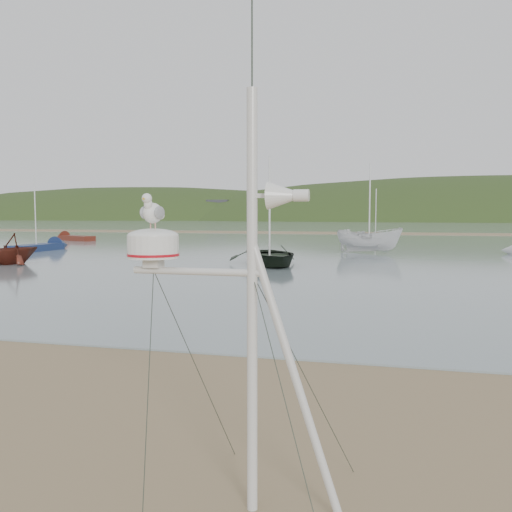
% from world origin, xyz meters
% --- Properties ---
extents(ground, '(560.00, 560.00, 0.00)m').
position_xyz_m(ground, '(0.00, 0.00, 0.00)').
color(ground, olive).
rests_on(ground, ground).
extents(water, '(560.00, 256.00, 0.04)m').
position_xyz_m(water, '(0.00, 132.00, 0.02)').
color(water, slate).
rests_on(water, ground).
extents(sandbar, '(560.00, 7.00, 0.07)m').
position_xyz_m(sandbar, '(0.00, 70.00, 0.07)').
color(sandbar, olive).
rests_on(sandbar, water).
extents(hill_ridge, '(620.00, 180.00, 80.00)m').
position_xyz_m(hill_ridge, '(18.52, 235.00, -19.70)').
color(hill_ridge, '#233616').
rests_on(hill_ridge, ground).
extents(far_cottages, '(294.40, 6.30, 8.00)m').
position_xyz_m(far_cottages, '(3.00, 196.00, 4.00)').
color(far_cottages, beige).
rests_on(far_cottages, ground).
extents(mast_rig, '(2.14, 2.29, 4.84)m').
position_xyz_m(mast_rig, '(2.66, -1.33, 1.17)').
color(mast_rig, silver).
rests_on(mast_rig, ground).
extents(boat_dark, '(3.87, 2.68, 5.29)m').
position_xyz_m(boat_dark, '(-2.38, 22.02, 2.69)').
color(boat_dark, black).
rests_on(boat_dark, water).
extents(boat_red, '(3.20, 2.51, 3.24)m').
position_xyz_m(boat_red, '(-16.36, 19.34, 1.66)').
color(boat_red, '#521D12').
rests_on(boat_red, water).
extents(boat_white, '(2.02, 1.98, 4.65)m').
position_xyz_m(boat_white, '(2.39, 32.89, 2.36)').
color(boat_white, silver).
rests_on(boat_white, water).
extents(sailboat_blue_near, '(1.72, 6.15, 6.09)m').
position_xyz_m(sailboat_blue_near, '(-21.56, 30.19, 0.30)').
color(sailboat_blue_near, '#16254D').
rests_on(sailboat_blue_near, ground).
extents(dinghy_red_far, '(5.93, 3.57, 1.42)m').
position_xyz_m(dinghy_red_far, '(-28.62, 43.47, 0.29)').
color(dinghy_red_far, '#521D12').
rests_on(dinghy_red_far, ground).
extents(sailboat_dark_mid, '(3.66, 5.48, 5.49)m').
position_xyz_m(sailboat_dark_mid, '(3.01, 47.11, 0.30)').
color(sailboat_dark_mid, black).
rests_on(sailboat_dark_mid, ground).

